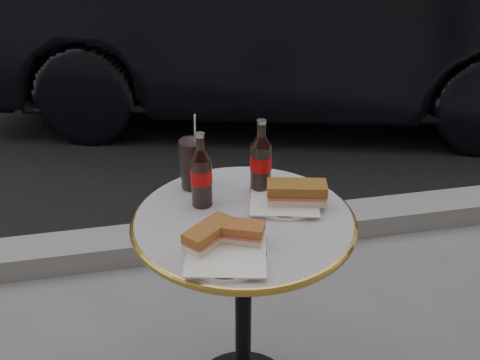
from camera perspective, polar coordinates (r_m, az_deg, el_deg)
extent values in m
cube|color=black|center=(6.41, -9.29, 14.52)|extent=(40.00, 8.00, 0.00)
cube|color=gray|center=(2.59, -3.82, -6.13)|extent=(40.00, 0.20, 0.12)
cylinder|color=white|center=(1.32, -1.48, -8.04)|extent=(0.27, 0.27, 0.01)
cylinder|color=white|center=(1.54, 4.72, -2.23)|extent=(0.27, 0.27, 0.01)
cube|color=#965A26|center=(1.34, -3.35, -5.91)|extent=(0.15, 0.14, 0.05)
cube|color=#A45729|center=(1.35, -0.38, -5.61)|extent=(0.15, 0.11, 0.05)
cube|color=brown|center=(1.51, 6.05, -1.45)|extent=(0.18, 0.11, 0.06)
cylinder|color=black|center=(1.59, -5.10, 1.73)|extent=(0.10, 0.10, 0.15)
imported|color=black|center=(4.02, 5.16, 16.97)|extent=(2.62, 4.62, 1.44)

